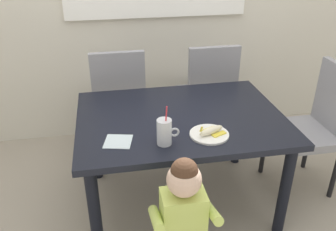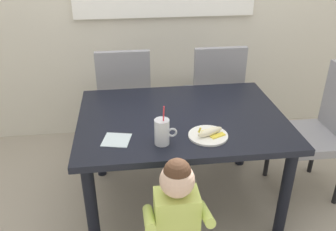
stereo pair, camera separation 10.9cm
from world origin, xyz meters
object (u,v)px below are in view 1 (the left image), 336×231
Objects in this scene: dining_chair_far at (316,122)px; snack_plate at (209,134)px; toddler_standing at (183,212)px; dining_chair_left at (119,97)px; dining_chair_right at (208,90)px; milk_cup at (165,133)px; peeled_banana at (211,131)px; paper_napkin at (118,141)px; dining_table at (180,128)px.

dining_chair_far reaches higher than snack_plate.
dining_chair_left is at bearing 99.31° from toddler_standing.
dining_chair_right is at bearing 73.47° from snack_plate.
dining_chair_far is at bearing 16.44° from milk_cup.
dining_chair_right is at bearing 74.10° from peeled_banana.
dining_chair_left reaches higher than paper_napkin.
dining_table is at bearing 30.84° from paper_napkin.
dining_chair_left is at bearing 86.83° from paper_napkin.
dining_table is at bearing 116.15° from dining_chair_left.
dining_chair_left is at bearing -0.32° from dining_chair_right.
peeled_banana is at bearing -70.96° from dining_chair_far.
toddler_standing is 0.44m from milk_cup.
toddler_standing is at bearing -58.36° from dining_chair_far.
toddler_standing is at bearing -100.96° from dining_table.
snack_plate is at bearing -67.76° from dining_table.
peeled_banana is at bearing 115.56° from dining_chair_left.
paper_napkin is (-1.43, -0.28, 0.17)m from dining_chair_far.
milk_cup reaches higher than toddler_standing.
dining_chair_far is 1.34m from toddler_standing.
peeled_banana reaches higher than snack_plate.
dining_chair_right is 1.00× the size of dining_chair_far.
milk_cup is at bearing 94.89° from toddler_standing.
toddler_standing is (-0.13, -0.67, -0.09)m from dining_table.
dining_chair_far is 1.15× the size of toddler_standing.
dining_chair_left is at bearing 116.15° from dining_table.
peeled_banana is 0.54m from paper_napkin.
dining_chair_left is at bearing -117.13° from dining_chair_far.
toddler_standing reaches higher than peeled_banana.
dining_table is 1.01m from dining_chair_far.
dining_chair_left is 1.00m from paper_napkin.
dining_chair_far is at bearing 1.80° from dining_table.
milk_cup is at bearing -117.09° from dining_table.
dining_chair_right is at bearing 60.77° from dining_table.
peeled_banana is (0.01, -0.00, 0.03)m from snack_plate.
dining_chair_far is 0.96m from peeled_banana.
dining_chair_left is at bearing 100.80° from milk_cup.
snack_plate is 0.03m from peeled_banana.
peeled_banana is (0.12, -0.28, 0.12)m from dining_table.
dining_chair_far is 1.46m from paper_napkin.
dining_chair_right is (0.41, 0.73, -0.07)m from dining_table.
dining_chair_far is 0.97m from snack_plate.
dining_chair_left is 4.17× the size of snack_plate.
paper_napkin is at bearing 177.10° from peeled_banana.
dining_table is 0.49m from paper_napkin.
dining_chair_left is 1.14m from peeled_banana.
milk_cup is (0.20, -1.05, 0.23)m from dining_chair_left.
dining_table is 1.37× the size of dining_chair_right.
dining_chair_far is (1.37, -0.70, 0.00)m from dining_chair_left.
dining_table is 0.82m from dining_chair_left.
peeled_banana is at bearing 74.10° from dining_chair_right.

